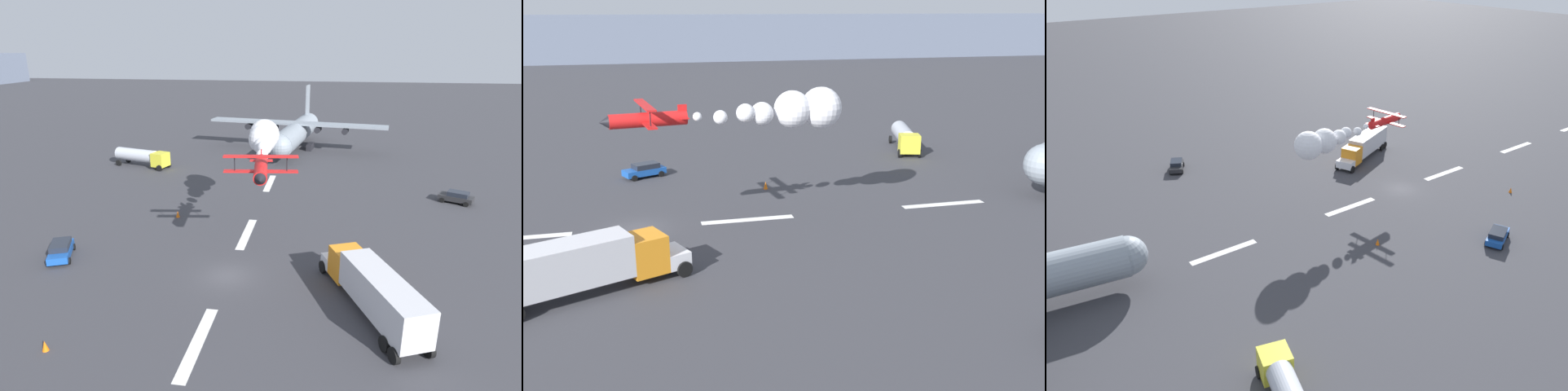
# 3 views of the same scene
# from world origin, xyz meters

# --- Properties ---
(ground_plane) EXTENTS (440.00, 440.00, 0.00)m
(ground_plane) POSITION_xyz_m (0.00, 0.00, 0.00)
(ground_plane) COLOR #38383D
(ground_plane) RESTS_ON ground
(runway_stripe_3) EXTENTS (8.00, 0.90, 0.01)m
(runway_stripe_3) POSITION_xyz_m (9.22, 0.00, 0.01)
(runway_stripe_3) COLOR white
(runway_stripe_3) RESTS_ON ground
(runway_stripe_4) EXTENTS (8.00, 0.90, 0.01)m
(runway_stripe_4) POSITION_xyz_m (27.66, 0.00, 0.01)
(runway_stripe_4) COLOR white
(runway_stripe_4) RESTS_ON ground
(mountain_ridge_distant) EXTENTS (396.00, 16.00, 14.98)m
(mountain_ridge_distant) POSITION_xyz_m (0.00, 166.74, 7.49)
(mountain_ridge_distant) COLOR slate
(mountain_ridge_distant) RESTS_ON ground
(stunt_biplane_red) EXTENTS (19.34, 6.57, 3.40)m
(stunt_biplane_red) POSITION_xyz_m (12.34, -1.32, 9.58)
(stunt_biplane_red) COLOR red
(semi_truck_orange) EXTENTS (13.32, 7.75, 3.70)m
(semi_truck_orange) POSITION_xyz_m (-3.70, -11.95, 2.11)
(semi_truck_orange) COLOR silver
(semi_truck_orange) RESTS_ON ground
(fuel_tanker_truck) EXTENTS (5.10, 9.90, 2.90)m
(fuel_tanker_truck) POSITION_xyz_m (33.67, 22.03, 1.75)
(fuel_tanker_truck) COLOR yellow
(fuel_tanker_truck) RESTS_ON ground
(airport_staff_sedan) EXTENTS (4.75, 3.39, 1.52)m
(airport_staff_sedan) POSITION_xyz_m (1.06, 16.41, 0.81)
(airport_staff_sedan) COLOR #194CA5
(airport_staff_sedan) RESTS_ON ground
(traffic_cone_far) EXTENTS (0.44, 0.44, 0.75)m
(traffic_cone_far) POSITION_xyz_m (12.71, 8.88, 0.38)
(traffic_cone_far) COLOR orange
(traffic_cone_far) RESTS_ON ground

